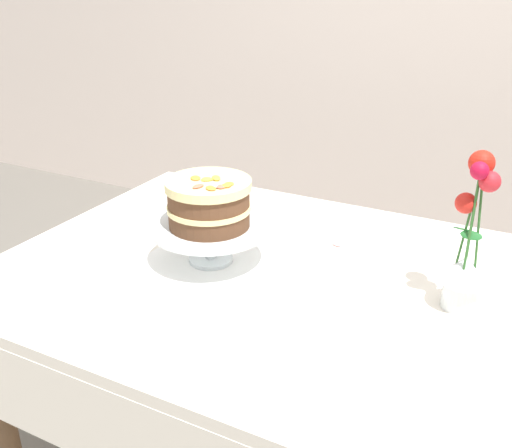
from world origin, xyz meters
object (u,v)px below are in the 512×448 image
Objects in this scene: dining_table at (282,311)px; layer_cake at (209,203)px; cake_stand at (210,232)px; flower_vase at (467,254)px.

layer_cake is at bearing -178.12° from dining_table.
layer_cake is (0.00, -0.00, 0.08)m from cake_stand.
dining_table is at bearing 1.88° from layer_cake.
cake_stand is at bearing -173.11° from flower_vase.
layer_cake is (-0.20, -0.01, 0.25)m from dining_table.
layer_cake is at bearing -37.12° from cake_stand.
flower_vase is (0.59, 0.07, 0.04)m from cake_stand.
cake_stand is 0.59m from flower_vase.
flower_vase is at bearing 6.89° from cake_stand.
flower_vase reaches higher than cake_stand.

